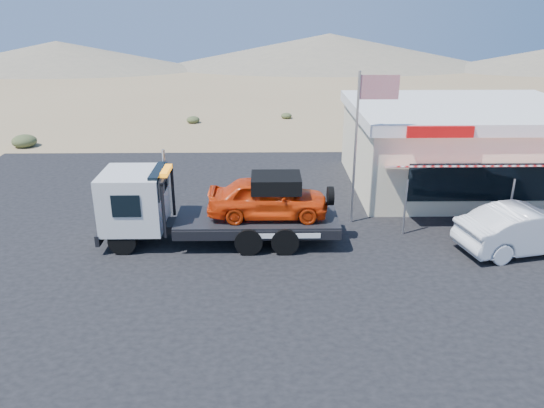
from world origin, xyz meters
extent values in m
plane|color=#8B704F|center=(0.00, 0.00, 0.00)|extent=(120.00, 120.00, 0.00)
cube|color=black|center=(2.00, 3.00, 0.01)|extent=(32.00, 24.00, 0.02)
cylinder|color=black|center=(-3.82, 1.78, 0.51)|extent=(0.99, 0.30, 0.99)
cylinder|color=black|center=(-3.82, 3.75, 0.51)|extent=(0.99, 0.30, 0.99)
cylinder|color=black|center=(0.62, 1.78, 0.51)|extent=(0.99, 0.54, 0.99)
cylinder|color=black|center=(0.62, 3.75, 0.51)|extent=(0.99, 0.54, 0.99)
cylinder|color=black|center=(1.90, 1.78, 0.51)|extent=(0.99, 0.54, 0.99)
cylinder|color=black|center=(1.90, 3.75, 0.51)|extent=(0.99, 0.54, 0.99)
cube|color=black|center=(-0.17, 2.77, 0.66)|extent=(8.09, 0.99, 0.30)
cube|color=silver|center=(-3.52, 2.77, 1.70)|extent=(2.17, 2.32, 2.07)
cube|color=black|center=(-2.59, 2.77, 2.39)|extent=(0.35, 1.97, 0.89)
cube|color=black|center=(-2.29, 2.77, 1.65)|extent=(0.10, 2.17, 1.97)
cube|color=orange|center=(-2.29, 2.77, 2.78)|extent=(0.25, 1.18, 0.15)
cube|color=black|center=(0.92, 2.77, 0.93)|extent=(5.92, 2.27, 0.15)
imported|color=red|center=(1.31, 2.77, 1.75)|extent=(4.35, 1.75, 1.48)
cube|color=black|center=(1.61, 2.77, 2.31)|extent=(1.78, 1.48, 0.54)
imported|color=silver|center=(10.52, 1.80, 0.85)|extent=(5.29, 2.80, 1.66)
cube|color=beige|center=(10.50, 9.00, 1.72)|extent=(10.00, 8.00, 3.40)
cube|color=white|center=(10.50, 9.00, 3.67)|extent=(10.40, 8.40, 0.50)
cube|color=red|center=(8.00, 4.74, 3.67)|extent=(2.60, 0.12, 0.45)
cube|color=black|center=(10.50, 4.98, 1.52)|extent=(7.00, 0.06, 1.60)
cube|color=red|center=(10.50, 4.10, 2.47)|extent=(9.00, 1.73, 0.61)
cylinder|color=#99999E|center=(6.50, 3.30, 1.12)|extent=(0.08, 0.08, 2.20)
cylinder|color=#99999E|center=(10.50, 3.30, 1.12)|extent=(0.08, 0.08, 2.20)
cylinder|color=#99999E|center=(4.70, 4.50, 3.02)|extent=(0.10, 0.10, 6.00)
cube|color=#B20C14|center=(5.45, 4.50, 5.42)|extent=(1.50, 0.02, 0.90)
ellipsoid|color=#394626|center=(-13.48, 16.61, 0.40)|extent=(1.47, 1.47, 0.79)
ellipsoid|color=#394626|center=(-3.97, 23.12, 0.26)|extent=(0.96, 0.96, 0.52)
ellipsoid|color=#394626|center=(2.91, 24.58, 0.22)|extent=(0.82, 0.82, 0.44)
cone|color=#726B59|center=(-25.00, 55.00, 1.75)|extent=(36.00, 36.00, 3.50)
cone|color=#726B59|center=(10.00, 58.00, 2.10)|extent=(44.00, 44.00, 4.20)
camera|label=1|loc=(1.17, -15.21, 8.47)|focal=35.00mm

